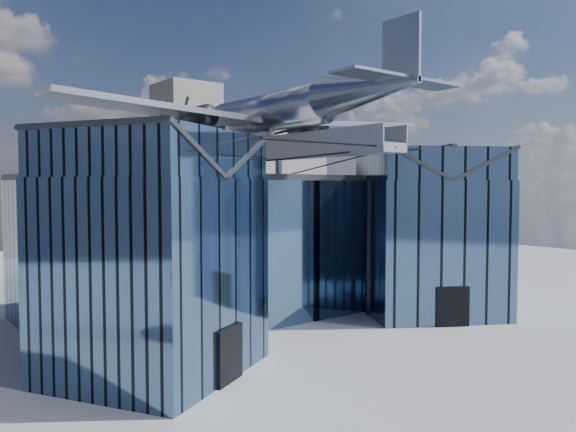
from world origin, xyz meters
TOP-DOWN VIEW (x-y plane):
  - ground_plane at (0.00, 0.00)m, footprint 120.00×120.00m
  - museum at (0.00, 5.82)m, footprint 32.88×24.50m
  - bg_towers at (1.45, 50.49)m, footprint 77.00×24.50m
  - tree_plaza_e at (18.78, -0.16)m, footprint 4.82×4.82m
  - tree_side_e at (25.37, 11.41)m, footprint 4.57×4.57m

SIDE VIEW (x-z plane):
  - ground_plane at x=0.00m, z-range 0.00..0.00m
  - tree_plaza_e at x=18.78m, z-range 1.06..7.04m
  - tree_side_e at x=25.37m, z-range 1.07..7.11m
  - museum at x=0.00m, z-range -3.26..14.34m
  - bg_towers at x=1.45m, z-range -2.99..23.01m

